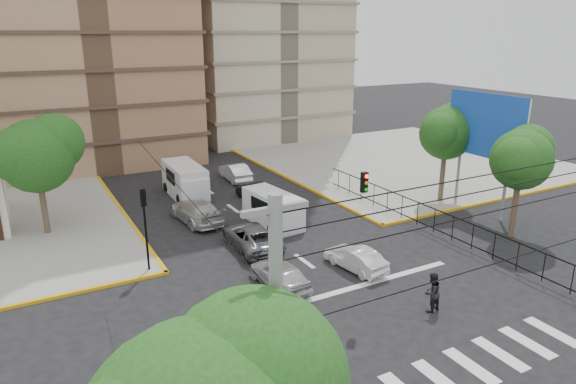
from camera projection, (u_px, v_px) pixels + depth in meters
ground at (359, 301)px, 23.96m from camera, size 160.00×160.00×0.00m
sidewalk_ne at (403, 160)px, 49.86m from camera, size 26.00×26.00×0.15m
crosswalk_stripes at (456, 372)px, 18.94m from camera, size 12.00×2.40×0.01m
stop_line at (344, 290)px, 24.97m from camera, size 13.00×0.40×0.01m
park_fence at (433, 234)px, 31.86m from camera, size 0.10×22.50×1.66m
billboard at (486, 127)px, 33.83m from camera, size 0.36×6.20×8.10m
tree_park_a at (522, 157)px, 30.16m from camera, size 4.41×3.60×6.83m
tree_park_c at (447, 130)px, 36.38m from camera, size 4.65×3.80×7.25m
tree_tudor at (38, 152)px, 30.33m from camera, size 5.39×4.40×7.43m
traffic_light_nw at (144, 216)px, 25.97m from camera, size 0.28×0.22×4.40m
traffic_light_hanging at (395, 192)px, 20.50m from camera, size 18.00×9.12×0.92m
van_right_lane at (275, 210)px, 33.02m from camera, size 2.38×4.94×2.14m
van_left_lane at (186, 182)px, 38.76m from camera, size 2.29×5.51×2.46m
car_silver_front_left at (280, 274)px, 25.13m from camera, size 1.88×4.07×1.35m
car_white_front_right at (355, 258)px, 27.03m from camera, size 1.81×3.89×1.23m
car_grey_mid_left at (251, 237)px, 29.67m from camera, size 2.60×5.16×1.40m
car_silver_rear_left at (196, 211)px, 33.79m from camera, size 2.56×5.39×1.52m
car_darkgrey_mid_right at (259, 191)px, 38.15m from camera, size 2.46×4.59×1.48m
car_white_rear_right at (235, 172)px, 43.22m from camera, size 1.79×4.50×1.46m
pedestrian_crosswalk at (432, 292)px, 22.87m from camera, size 1.00×0.83×1.86m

